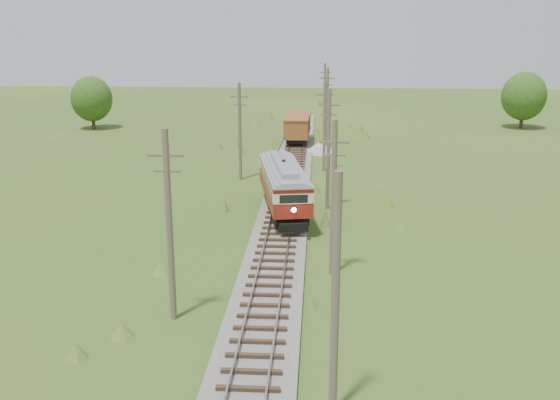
{
  "coord_description": "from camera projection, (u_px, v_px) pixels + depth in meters",
  "views": [
    {
      "loc": [
        2.43,
        -14.39,
        13.17
      ],
      "look_at": [
        0.0,
        24.92,
        2.29
      ],
      "focal_mm": 40.0,
      "sensor_mm": 36.0,
      "label": 1
    }
  ],
  "objects": [
    {
      "name": "utility_pole_r_5",
      "position": [
        327.0,
        106.0,
        70.92
      ],
      "size": [
        1.6,
        0.3,
        8.9
      ],
      "color": "brown",
      "rests_on": "ground"
    },
    {
      "name": "gondola",
      "position": [
        297.0,
        127.0,
        72.73
      ],
      "size": [
        2.9,
        8.54,
        2.82
      ],
      "rotation": [
        0.0,
        0.0,
        -0.02
      ],
      "color": "black",
      "rests_on": "ground"
    },
    {
      "name": "utility_pole_r_6",
      "position": [
        325.0,
        95.0,
        83.46
      ],
      "size": [
        1.6,
        0.3,
        8.7
      ],
      "color": "brown",
      "rests_on": "ground"
    },
    {
      "name": "streetcar",
      "position": [
        284.0,
        182.0,
        44.83
      ],
      "size": [
        4.53,
        11.54,
        5.21
      ],
      "rotation": [
        0.0,
        0.0,
        0.17
      ],
      "color": "black",
      "rests_on": "ground"
    },
    {
      "name": "utility_pole_r_3",
      "position": [
        328.0,
        148.0,
        45.9
      ],
      "size": [
        1.6,
        0.3,
        9.0
      ],
      "color": "brown",
      "rests_on": "ground"
    },
    {
      "name": "tree_mid_b",
      "position": [
        524.0,
        96.0,
        83.83
      ],
      "size": [
        5.88,
        5.88,
        7.57
      ],
      "color": "#38281C",
      "rests_on": "ground"
    },
    {
      "name": "utility_pole_r_1",
      "position": [
        335.0,
        298.0,
        20.95
      ],
      "size": [
        0.3,
        0.3,
        8.8
      ],
      "color": "brown",
      "rests_on": "ground"
    },
    {
      "name": "tree_mid_a",
      "position": [
        92.0,
        99.0,
        83.52
      ],
      "size": [
        5.46,
        5.46,
        7.03
      ],
      "color": "#38281C",
      "rests_on": "ground"
    },
    {
      "name": "utility_pole_r_2",
      "position": [
        333.0,
        197.0,
        33.44
      ],
      "size": [
        1.6,
        0.3,
        8.6
      ],
      "color": "brown",
      "rests_on": "ground"
    },
    {
      "name": "utility_pole_r_4",
      "position": [
        324.0,
        126.0,
        58.5
      ],
      "size": [
        1.6,
        0.3,
        8.4
      ],
      "color": "brown",
      "rests_on": "ground"
    },
    {
      "name": "gravel_pile",
      "position": [
        321.0,
        148.0,
        67.84
      ],
      "size": [
        3.66,
        3.88,
        1.33
      ],
      "color": "gray",
      "rests_on": "ground"
    },
    {
      "name": "utility_pole_l_a",
      "position": [
        169.0,
        225.0,
        28.06
      ],
      "size": [
        1.6,
        0.3,
        9.0
      ],
      "color": "brown",
      "rests_on": "ground"
    },
    {
      "name": "railbed_main",
      "position": [
        287.0,
        195.0,
        50.16
      ],
      "size": [
        3.6,
        96.0,
        0.57
      ],
      "color": "#605B54",
      "rests_on": "ground"
    },
    {
      "name": "utility_pole_l_b",
      "position": [
        240.0,
        131.0,
        55.07
      ],
      "size": [
        1.6,
        0.3,
        8.6
      ],
      "color": "brown",
      "rests_on": "ground"
    }
  ]
}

